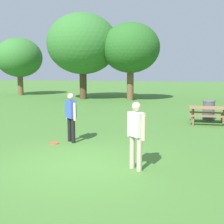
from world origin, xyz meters
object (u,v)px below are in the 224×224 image
at_px(tree_broad_center, 83,44).
at_px(tree_tall_left, 19,58).
at_px(picnic_table_near, 208,112).
at_px(person_catcher, 136,131).
at_px(trash_can_beside_table, 209,110).
at_px(person_thrower, 71,114).
at_px(frisbee, 54,143).
at_px(tree_far_right, 131,48).

bearing_deg(tree_broad_center, tree_tall_left, 163.82).
bearing_deg(picnic_table_near, tree_tall_left, 146.01).
xyz_separation_m(person_catcher, trash_can_beside_table, (2.17, 7.83, -0.46)).
distance_m(person_thrower, person_catcher, 3.26).
height_order(person_thrower, tree_broad_center, tree_broad_center).
height_order(frisbee, picnic_table_near, picnic_table_near).
bearing_deg(tree_broad_center, frisbee, -72.68).
xyz_separation_m(frisbee, tree_broad_center, (-4.46, 14.31, 4.59)).
bearing_deg(picnic_table_near, tree_broad_center, 135.69).
height_order(person_thrower, trash_can_beside_table, person_thrower).
xyz_separation_m(person_catcher, frisbee, (-3.02, 1.69, -0.93)).
distance_m(trash_can_beside_table, tree_broad_center, 13.30).
height_order(tree_tall_left, tree_broad_center, tree_broad_center).
bearing_deg(picnic_table_near, trash_can_beside_table, 85.67).
height_order(person_catcher, picnic_table_near, person_catcher).
bearing_deg(picnic_table_near, person_catcher, -107.36).
bearing_deg(person_catcher, frisbee, 150.79).
relative_size(person_catcher, picnic_table_near, 0.94).
distance_m(frisbee, picnic_table_near, 7.14).
distance_m(frisbee, tree_broad_center, 15.67).
height_order(person_thrower, person_catcher, same).
relative_size(person_thrower, tree_tall_left, 0.29).
bearing_deg(picnic_table_near, frisbee, -135.72).
bearing_deg(trash_can_beside_table, picnic_table_near, -94.33).
xyz_separation_m(person_thrower, frisbee, (-0.47, -0.34, -0.93)).
bearing_deg(trash_can_beside_table, tree_far_right, 124.13).
xyz_separation_m(frisbee, trash_can_beside_table, (5.19, 6.14, 0.47)).
distance_m(person_thrower, tree_broad_center, 15.25).
bearing_deg(tree_far_right, frisbee, -88.49).
xyz_separation_m(person_thrower, tree_far_right, (-0.85, 14.01, 3.24)).
distance_m(person_catcher, picnic_table_near, 6.99).
distance_m(person_catcher, tree_far_right, 16.71).
bearing_deg(picnic_table_near, person_thrower, -135.03).
distance_m(picnic_table_near, tree_tall_left, 20.83).
height_order(frisbee, trash_can_beside_table, trash_can_beside_table).
bearing_deg(frisbee, tree_tall_left, 126.00).
height_order(trash_can_beside_table, tree_tall_left, tree_tall_left).
relative_size(person_catcher, tree_tall_left, 0.29).
bearing_deg(person_catcher, tree_broad_center, 115.06).
bearing_deg(tree_far_right, trash_can_beside_table, -55.87).
relative_size(person_thrower, tree_far_right, 0.26).
relative_size(person_thrower, picnic_table_near, 0.94).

